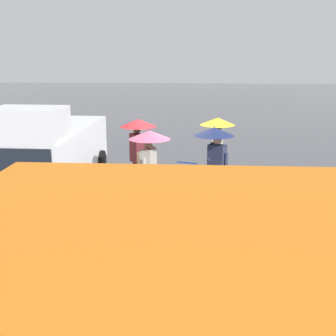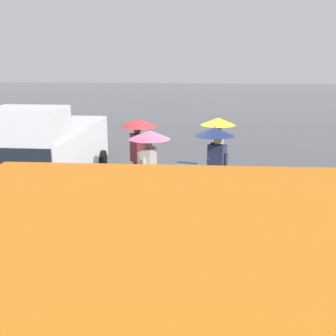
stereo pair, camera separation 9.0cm
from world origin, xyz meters
name	(u,v)px [view 2 (the right image)]	position (x,y,z in m)	size (l,w,h in m)	color
ground_plane	(162,193)	(0.00, 0.00, 0.00)	(90.00, 90.00, 0.00)	#4C4C51
slush_patch_near_cluster	(158,176)	(0.28, -1.74, 0.00)	(2.19, 2.19, 0.01)	#ADAFB5
slush_patch_under_van	(50,206)	(2.91, 1.32, 0.00)	(2.69, 2.69, 0.01)	#999BA0
cargo_van_parked_right	(53,148)	(3.32, -0.46, 1.18)	(2.33, 5.40, 2.60)	white
shopping_cart_vendor	(182,181)	(-0.60, 0.72, 0.57)	(0.78, 0.95, 1.04)	#1951B2
hand_dolly_boxes	(147,175)	(0.33, 0.86, 0.77)	(0.65, 0.79, 1.37)	#515156
pedestrian_pink_side	(218,135)	(-1.62, -0.83, 1.58)	(1.04, 1.04, 2.15)	black
pedestrian_black_side	(216,148)	(-1.48, 0.96, 1.57)	(1.04, 1.04, 2.15)	black
pedestrian_white_side	(138,137)	(0.72, -0.36, 1.58)	(1.04, 1.04, 2.15)	black
pedestrian_far_side	(149,151)	(0.20, 1.55, 1.58)	(1.04, 1.04, 2.15)	black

